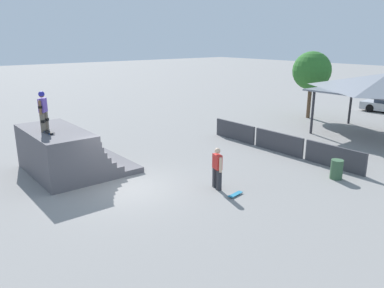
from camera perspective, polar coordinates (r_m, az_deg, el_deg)
The scene contains 9 objects.
ground_plane at distance 15.52m, azimuth -9.93°, elevation -6.68°, with size 160.00×160.00×0.00m, color gray.
quarter_pipe_ramp at distance 17.77m, azimuth -18.84°, elevation -1.34°, with size 4.55×4.19×2.02m.
skater_on_deck at distance 17.16m, azimuth -21.76°, elevation 5.07°, with size 0.66×0.59×1.71m.
skateboard_on_deck at distance 16.82m, azimuth -21.00°, elevation 1.72°, with size 0.86×0.26×0.09m.
bystander_walking at distance 14.97m, azimuth 3.86°, elevation -3.41°, with size 0.69×0.35×1.72m.
skateboard_on_ground at distance 14.67m, azimuth 6.57°, elevation -7.65°, with size 0.32×0.78×0.09m.
barrier_fence at distance 20.47m, azimuth 13.05°, elevation 0.24°, with size 9.63×0.12×1.05m.
tree_far_back at distance 29.67m, azimuth 17.78°, elevation 10.56°, with size 2.83×2.83×4.98m.
trash_bin at distance 17.33m, azimuth 21.17°, elevation -3.62°, with size 0.52×0.52×0.85m, color #385B3D.
Camera 1 is at (12.67, -6.78, 5.87)m, focal length 35.00 mm.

